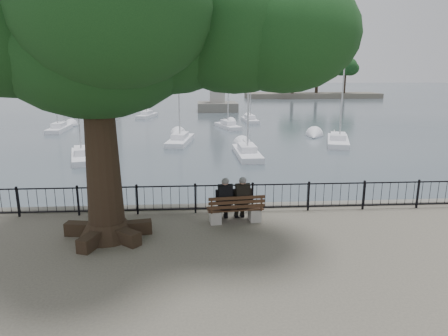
{
  "coord_description": "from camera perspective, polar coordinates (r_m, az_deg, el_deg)",
  "views": [
    {
      "loc": [
        -0.85,
        -10.76,
        4.82
      ],
      "look_at": [
        0.0,
        2.5,
        1.6
      ],
      "focal_mm": 32.0,
      "sensor_mm": 36.0,
      "label": 1
    }
  ],
  "objects": [
    {
      "name": "sailboat_e",
      "position": [
        43.72,
        -22.51,
        5.39
      ],
      "size": [
        1.58,
        5.04,
        11.38
      ],
      "color": "white",
      "rests_on": "ground"
    },
    {
      "name": "far_shore",
      "position": [
        94.02,
        12.95,
        12.17
      ],
      "size": [
        30.0,
        8.6,
        9.18
      ],
      "color": "#565247",
      "rests_on": "ground"
    },
    {
      "name": "sailboat_d",
      "position": [
        34.4,
        15.98,
        3.88
      ],
      "size": [
        3.35,
        6.07,
        11.02
      ],
      "color": "white",
      "rests_on": "ground"
    },
    {
      "name": "bench",
      "position": [
        13.13,
        1.63,
        -6.36
      ],
      "size": [
        1.87,
        0.73,
        0.96
      ],
      "color": "#9A9792",
      "rests_on": "ground"
    },
    {
      "name": "sailboat_b",
      "position": [
        33.59,
        -6.29,
        4.19
      ],
      "size": [
        2.33,
        5.64,
        12.72
      ],
      "color": "white",
      "rests_on": "ground"
    },
    {
      "name": "sailboat_c",
      "position": [
        28.21,
        3.3,
        2.3
      ],
      "size": [
        1.68,
        5.44,
        9.7
      ],
      "color": "white",
      "rests_on": "ground"
    },
    {
      "name": "railing",
      "position": [
        13.96,
        -0.0,
        -4.16
      ],
      "size": [
        22.06,
        0.06,
        1.0
      ],
      "color": "black",
      "rests_on": "ground"
    },
    {
      "name": "sailboat_h",
      "position": [
        53.81,
        -10.92,
        7.51
      ],
      "size": [
        2.51,
        5.07,
        10.66
      ],
      "color": "white",
      "rests_on": "ground"
    },
    {
      "name": "lighthouse",
      "position": [
        75.15,
        -17.8,
        18.82
      ],
      "size": [
        10.44,
        10.44,
        31.8
      ],
      "color": "#5B5850",
      "rests_on": "ground"
    },
    {
      "name": "person_right",
      "position": [
        13.15,
        2.53,
        -4.64
      ],
      "size": [
        0.47,
        0.79,
        1.53
      ],
      "color": "black",
      "rests_on": "ground"
    },
    {
      "name": "person_left",
      "position": [
        13.04,
        0.08,
        -4.77
      ],
      "size": [
        0.47,
        0.79,
        1.53
      ],
      "color": "black",
      "rests_on": "ground"
    },
    {
      "name": "harbor",
      "position": [
        14.78,
        -0.12,
        -7.48
      ],
      "size": [
        260.0,
        260.0,
        1.2
      ],
      "color": "#5B5850",
      "rests_on": "ground"
    },
    {
      "name": "sailboat_a",
      "position": [
        28.78,
        -19.51,
        1.75
      ],
      "size": [
        2.86,
        5.39,
        9.21
      ],
      "color": "white",
      "rests_on": "ground"
    },
    {
      "name": "sailboat_f",
      "position": [
        42.52,
        0.55,
        6.18
      ],
      "size": [
        2.68,
        5.0,
        10.01
      ],
      "color": "white",
      "rests_on": "ground"
    },
    {
      "name": "tree",
      "position": [
        11.73,
        -13.68,
        20.1
      ],
      "size": [
        11.58,
        8.08,
        9.45
      ],
      "color": "black",
      "rests_on": "ground"
    },
    {
      "name": "sailboat_g",
      "position": [
        47.95,
        3.73,
        6.96
      ],
      "size": [
        1.7,
        4.8,
        8.86
      ],
      "color": "white",
      "rests_on": "ground"
    },
    {
      "name": "lion_monument",
      "position": [
        60.87,
        -0.98,
        10.19
      ],
      "size": [
        5.92,
        5.92,
        8.75
      ],
      "color": "#5B5850",
      "rests_on": "ground"
    }
  ]
}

